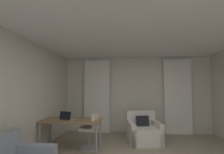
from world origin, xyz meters
TOP-DOWN VIEW (x-y plane):
  - wall_window at (0.00, 3.03)m, footprint 5.12×0.06m
  - wall_left at (-2.53, 0.00)m, footprint 0.06×6.12m
  - ceiling at (0.00, 0.00)m, footprint 5.12×6.12m
  - curtain_left_panel at (-1.38, 2.90)m, footprint 0.90×0.06m
  - curtain_right_panel at (1.38, 2.90)m, footprint 0.90×0.06m
  - armchair at (0.13, 2.02)m, footprint 0.99×0.97m
  - desk at (-1.73, 1.34)m, footprint 1.47×0.68m
  - desk_chair at (-1.27, 1.42)m, footprint 0.48×0.48m
  - laptop at (-1.84, 1.28)m, footprint 0.38×0.33m

SIDE VIEW (x-z plane):
  - armchair at x=0.13m, z-range -0.13..0.70m
  - desk_chair at x=-1.27m, z-range -0.05..0.83m
  - desk at x=-1.73m, z-range 0.31..1.05m
  - laptop at x=-1.84m, z-range 0.67..0.89m
  - curtain_left_panel at x=-1.38m, z-range 0.00..2.50m
  - curtain_right_panel at x=1.38m, z-range 0.00..2.50m
  - wall_window at x=0.00m, z-range 0.00..2.60m
  - wall_left at x=-2.53m, z-range 0.00..2.60m
  - ceiling at x=0.00m, z-range 2.60..2.66m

